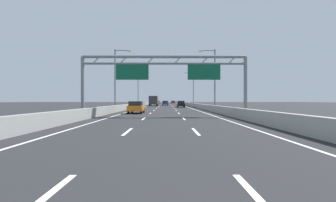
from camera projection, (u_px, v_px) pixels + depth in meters
ground_plane at (166, 104)px, 100.40m from camera, size 260.00×260.00×0.00m
lane_dash_left_1 at (128, 132)px, 12.89m from camera, size 0.16×3.00×0.01m
lane_dash_left_2 at (144, 119)px, 21.89m from camera, size 0.16×3.00×0.01m
lane_dash_left_3 at (150, 113)px, 30.89m from camera, size 0.16×3.00×0.01m
lane_dash_left_4 at (154, 110)px, 39.89m from camera, size 0.16×3.00×0.01m
lane_dash_left_5 at (156, 109)px, 48.89m from camera, size 0.16×3.00×0.01m
lane_dash_left_6 at (158, 107)px, 57.89m from camera, size 0.16×3.00×0.01m
lane_dash_left_7 at (159, 106)px, 66.89m from camera, size 0.16×3.00×0.01m
lane_dash_left_8 at (160, 106)px, 75.89m from camera, size 0.16×3.00×0.01m
lane_dash_left_9 at (161, 105)px, 84.89m from camera, size 0.16×3.00×0.01m
lane_dash_left_10 at (161, 105)px, 93.89m from camera, size 0.16×3.00×0.01m
lane_dash_left_11 at (162, 104)px, 102.89m from camera, size 0.16×3.00×0.01m
lane_dash_left_12 at (162, 104)px, 111.89m from camera, size 0.16×3.00×0.01m
lane_dash_left_13 at (163, 104)px, 120.89m from camera, size 0.16×3.00×0.01m
lane_dash_left_14 at (163, 103)px, 129.89m from camera, size 0.16×3.00×0.01m
lane_dash_left_15 at (163, 103)px, 138.89m from camera, size 0.16×3.00×0.01m
lane_dash_left_16 at (163, 103)px, 147.88m from camera, size 0.16×3.00×0.01m
lane_dash_left_17 at (163, 103)px, 156.88m from camera, size 0.16×3.00×0.01m
lane_dash_right_1 at (196, 132)px, 12.91m from camera, size 0.16×3.00×0.01m
lane_dash_right_2 at (184, 119)px, 21.91m from camera, size 0.16×3.00×0.01m
lane_dash_right_3 at (179, 113)px, 30.91m from camera, size 0.16×3.00×0.01m
lane_dash_right_4 at (176, 110)px, 39.91m from camera, size 0.16×3.00×0.01m
lane_dash_right_5 at (174, 109)px, 48.91m from camera, size 0.16×3.00×0.01m
lane_dash_right_6 at (173, 107)px, 57.91m from camera, size 0.16×3.00×0.01m
lane_dash_right_7 at (172, 106)px, 66.91m from camera, size 0.16×3.00×0.01m
lane_dash_right_8 at (172, 106)px, 75.91m from camera, size 0.16×3.00×0.01m
lane_dash_right_9 at (171, 105)px, 84.91m from camera, size 0.16×3.00×0.01m
lane_dash_right_10 at (171, 105)px, 93.90m from camera, size 0.16×3.00×0.01m
lane_dash_right_11 at (170, 104)px, 102.90m from camera, size 0.16×3.00×0.01m
lane_dash_right_12 at (170, 104)px, 111.90m from camera, size 0.16×3.00×0.01m
lane_dash_right_13 at (170, 104)px, 120.90m from camera, size 0.16×3.00×0.01m
lane_dash_right_14 at (170, 103)px, 129.90m from camera, size 0.16×3.00×0.01m
lane_dash_right_15 at (169, 103)px, 138.90m from camera, size 0.16×3.00×0.01m
lane_dash_right_16 at (169, 103)px, 147.90m from camera, size 0.16×3.00×0.01m
lane_dash_right_17 at (169, 103)px, 156.90m from camera, size 0.16×3.00×0.01m
edge_line_left at (151, 105)px, 88.37m from camera, size 0.16×176.00×0.01m
edge_line_right at (180, 105)px, 88.42m from camera, size 0.16×176.00×0.01m
barrier_left at (151, 103)px, 110.36m from camera, size 0.45×220.00×0.95m
barrier_right at (181, 103)px, 110.43m from camera, size 0.45×220.00×0.95m
sign_gantry at (165, 70)px, 25.43m from camera, size 17.33×0.36×6.36m
streetlamp_left_mid at (117, 76)px, 37.60m from camera, size 2.58×0.28×9.50m
streetlamp_right_mid at (213, 76)px, 37.68m from camera, size 2.58×0.28×9.50m
streetlamp_left_far at (139, 87)px, 67.94m from camera, size 2.58×0.28×9.50m
streetlamp_right_far at (193, 87)px, 68.02m from camera, size 2.58×0.28×9.50m
orange_car at (136, 107)px, 31.08m from camera, size 1.79×4.25×1.53m
red_car at (173, 102)px, 122.60m from camera, size 1.79×4.19×1.44m
blue_car at (165, 103)px, 76.98m from camera, size 1.87×4.70×1.49m
black_car at (181, 104)px, 57.28m from camera, size 1.76×4.28×1.54m
yellow_car at (158, 102)px, 116.07m from camera, size 1.74×4.40×1.39m
box_truck at (154, 100)px, 73.35m from camera, size 2.40×8.98×2.91m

